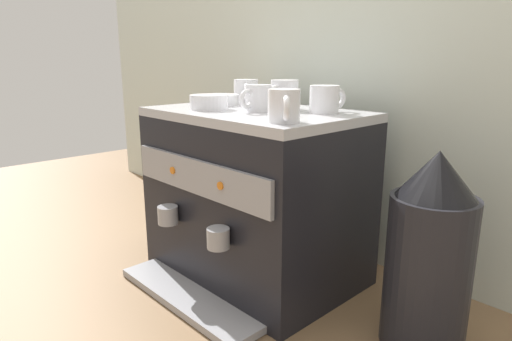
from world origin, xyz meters
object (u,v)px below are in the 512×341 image
Objects in this scene: ceramic_cup_2 at (284,106)px; ceramic_bowl_1 at (219,100)px; espresso_machine at (255,195)px; ceramic_cup_4 at (246,91)px; milk_pitcher at (171,217)px; coffee_grinder at (429,255)px; ceramic_bowl_0 at (209,102)px; ceramic_cup_1 at (257,98)px; ceramic_cup_0 at (284,95)px; ceramic_cup_3 at (325,99)px.

ceramic_bowl_1 is at bearing 160.77° from ceramic_cup_2.
ceramic_cup_4 reaches higher than espresso_machine.
coffee_grinder is at bearing 3.51° from milk_pitcher.
ceramic_bowl_0 is 0.69m from coffee_grinder.
ceramic_cup_1 is 0.24× the size of coffee_grinder.
espresso_machine is 0.30m from ceramic_cup_0.
ceramic_cup_4 is (-0.22, 0.06, -0.00)m from ceramic_cup_0.
milk_pitcher is at bearing -149.71° from ceramic_cup_4.
ceramic_cup_4 reaches higher than milk_pitcher.
ceramic_cup_0 is 0.09m from ceramic_cup_1.
ceramic_cup_3 is 0.92× the size of milk_pitcher.
ceramic_cup_3 is 0.33m from ceramic_bowl_0.
ceramic_bowl_0 is at bearing -153.57° from ceramic_cup_1.
espresso_machine is 4.89× the size of ceramic_bowl_1.
milk_pitcher is at bearing 169.23° from ceramic_bowl_0.
espresso_machine is 5.43× the size of ceramic_cup_1.
ceramic_cup_2 is 0.90× the size of ceramic_bowl_0.
ceramic_cup_4 is at bearing 144.07° from espresso_machine.
ceramic_bowl_1 is at bearing -166.54° from ceramic_cup_0.
ceramic_cup_3 is 0.97× the size of ceramic_bowl_1.
ceramic_cup_2 reaches higher than ceramic_bowl_0.
ceramic_cup_4 is (-0.18, 0.13, 0.28)m from espresso_machine.
ceramic_cup_1 is 0.22m from ceramic_cup_2.
ceramic_bowl_0 is (-0.33, 0.04, -0.02)m from ceramic_cup_2.
ceramic_cup_0 is at bearing 13.46° from ceramic_bowl_1.
ceramic_bowl_1 is (-0.08, 0.10, -0.00)m from ceramic_bowl_0.
ceramic_cup_4 is at bearing 91.98° from ceramic_bowl_1.
ceramic_cup_3 is 1.08× the size of ceramic_bowl_0.
milk_pitcher is at bearing -177.63° from espresso_machine.
ceramic_cup_1 is at bearing 26.43° from ceramic_bowl_0.
ceramic_bowl_1 is 0.75m from coffee_grinder.
espresso_machine is 5.06× the size of ceramic_cup_3.
ceramic_cup_4 is at bearing 164.64° from ceramic_cup_0.
milk_pitcher is (-0.44, -0.02, -0.18)m from espresso_machine.
ceramic_cup_0 reaches higher than milk_pitcher.
ceramic_cup_2 is at bearing -28.32° from ceramic_cup_1.
coffee_grinder is (0.61, 0.12, -0.30)m from ceramic_bowl_0.
ceramic_cup_1 is at bearing -145.46° from ceramic_cup_3.
ceramic_cup_1 is 1.00× the size of ceramic_bowl_0.
ceramic_cup_3 is at bearing 25.74° from espresso_machine.
ceramic_cup_2 is at bearing -28.75° from espresso_machine.
ceramic_cup_2 is at bearing -46.73° from ceramic_cup_0.
ceramic_cup_0 reaches higher than coffee_grinder.
ceramic_cup_2 is 0.81× the size of ceramic_bowl_1.
ceramic_cup_4 reaches higher than coffee_grinder.
ceramic_cup_2 is at bearing -150.25° from coffee_grinder.
ceramic_bowl_0 is 0.90× the size of ceramic_bowl_1.
coffee_grinder is at bearing -3.60° from ceramic_cup_0.
ceramic_cup_3 is 0.36m from ceramic_bowl_1.
ceramic_cup_4 is at bearing 172.78° from ceramic_cup_3.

